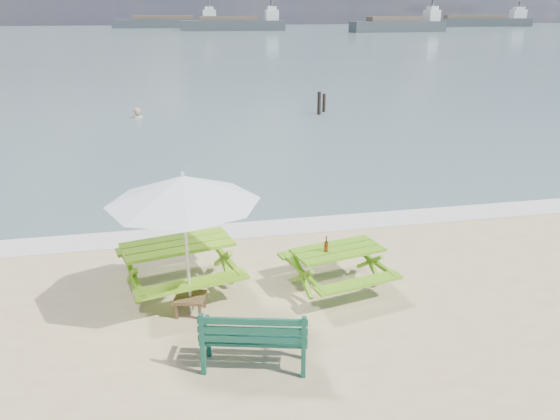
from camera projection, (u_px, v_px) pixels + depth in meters
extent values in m
plane|color=slate|center=(171.00, 39.00, 85.36)|extent=(300.00, 300.00, 0.00)
cube|color=silver|center=(238.00, 230.00, 11.49)|extent=(22.00, 0.90, 0.01)
cube|color=#70A919|center=(177.00, 244.00, 8.83)|extent=(1.88, 1.18, 0.05)
cube|color=#70A919|center=(167.00, 244.00, 9.64)|extent=(1.77, 0.68, 0.05)
cube|color=#70A919|center=(193.00, 284.00, 8.24)|extent=(1.77, 0.68, 0.05)
cube|color=#70A919|center=(179.00, 269.00, 8.98)|extent=(1.81, 1.32, 0.74)
cube|color=#5E9B17|center=(338.00, 250.00, 8.93)|extent=(1.58, 0.99, 0.05)
cube|color=#5E9B17|center=(318.00, 250.00, 9.61)|extent=(1.49, 0.56, 0.05)
cube|color=#5E9B17|center=(359.00, 283.00, 8.44)|extent=(1.49, 0.56, 0.05)
cube|color=#5E9B17|center=(337.00, 270.00, 9.06)|extent=(1.52, 1.10, 0.62)
cube|color=#104534|center=(254.00, 337.00, 7.00)|extent=(1.42, 0.74, 0.04)
cube|color=#104534|center=(253.00, 331.00, 6.72)|extent=(1.33, 0.38, 0.35)
cube|color=#104534|center=(255.00, 351.00, 7.08)|extent=(1.34, 0.77, 0.43)
cube|color=brown|center=(190.00, 297.00, 8.29)|extent=(0.55, 0.55, 0.04)
cube|color=brown|center=(191.00, 306.00, 8.34)|extent=(0.48, 0.48, 0.25)
cylinder|color=silver|center=(187.00, 249.00, 8.02)|extent=(0.04, 0.04, 2.13)
cone|color=silver|center=(183.00, 189.00, 7.69)|extent=(2.73, 2.73, 0.40)
cylinder|color=#954815|center=(326.00, 247.00, 8.80)|extent=(0.06, 0.06, 0.16)
cylinder|color=#954815|center=(326.00, 239.00, 8.75)|extent=(0.03, 0.03, 0.07)
cylinder|color=red|center=(326.00, 247.00, 8.80)|extent=(0.07, 0.07, 0.06)
imported|color=tan|center=(138.00, 128.00, 23.61)|extent=(0.67, 0.47, 1.75)
cylinder|color=black|center=(319.00, 105.00, 24.01)|extent=(0.17, 0.17, 1.20)
cylinder|color=black|center=(324.00, 105.00, 24.67)|extent=(0.15, 0.15, 1.02)
cube|color=#373D41|center=(398.00, 27.00, 110.86)|extent=(20.14, 5.51, 2.20)
cube|color=silver|center=(432.00, 15.00, 112.06)|extent=(2.61, 3.17, 2.20)
cube|color=#373D41|center=(168.00, 24.00, 134.88)|extent=(26.96, 5.46, 2.20)
cube|color=silver|center=(209.00, 14.00, 135.54)|extent=(3.37, 3.17, 2.20)
cube|color=#373D41|center=(478.00, 23.00, 146.31)|extent=(28.95, 7.38, 2.20)
cube|color=silver|center=(518.00, 14.00, 146.42)|extent=(3.77, 3.39, 2.20)
cube|color=#373D41|center=(233.00, 26.00, 117.63)|extent=(22.55, 4.71, 2.20)
cube|color=silver|center=(272.00, 15.00, 118.24)|extent=(2.79, 3.08, 2.20)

